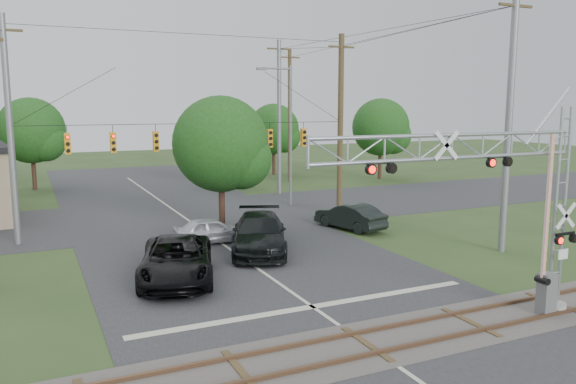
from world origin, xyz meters
name	(u,v)px	position (x,y,z in m)	size (l,w,h in m)	color
ground	(408,374)	(0.00, 0.00, 0.00)	(160.00, 160.00, 0.00)	#2B411E
road_main	(264,273)	(0.00, 10.00, 0.01)	(14.00, 90.00, 0.02)	#272729
road_cross	(181,215)	(0.00, 24.00, 0.01)	(90.00, 12.00, 0.02)	#272729
railroad_track	(367,344)	(0.00, 2.00, 0.03)	(90.00, 3.20, 0.17)	#443E3B
crossing_gantry	(497,194)	(4.46, 1.64, 4.33)	(10.09, 0.90, 7.03)	gray
traffic_signal_span	(211,131)	(0.88, 20.00, 5.62)	(19.34, 0.36, 11.50)	gray
pickup_black	(177,260)	(-3.56, 10.63, 0.86)	(2.84, 6.16, 1.71)	black
car_dark	(259,233)	(1.20, 13.43, 0.91)	(2.54, 6.25, 1.81)	black
sedan_silver	(212,230)	(-0.38, 16.12, 0.67)	(1.58, 3.92, 1.34)	silver
suv_dark	(350,216)	(7.85, 15.95, 0.74)	(1.58, 4.52, 1.49)	black
streetlight	(288,128)	(7.93, 24.57, 5.48)	(2.61, 0.27, 9.80)	gray
utility_poles	(226,122)	(2.90, 23.16, 6.02)	(27.38, 27.67, 12.30)	#463620
treeline	(99,130)	(-3.50, 35.48, 5.12)	(54.43, 27.98, 8.65)	#3A241A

